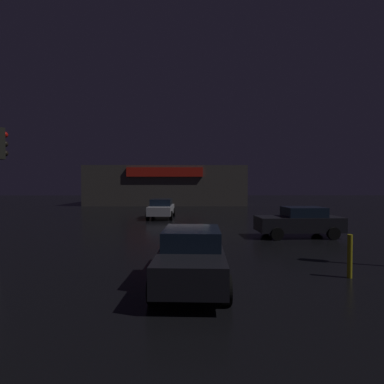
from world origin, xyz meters
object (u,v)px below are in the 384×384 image
(car_near, at_px, (192,255))
(car_crossing, at_px, (161,208))
(car_far, at_px, (299,222))
(store_building, at_px, (167,186))

(car_near, bearing_deg, car_crossing, 97.84)
(car_near, height_order, car_far, car_far)
(store_building, xyz_separation_m, car_near, (2.92, -33.74, -1.82))
(car_far, bearing_deg, store_building, 107.94)
(store_building, distance_m, car_far, 28.01)
(car_near, xyz_separation_m, car_crossing, (-2.21, 16.06, 0.05))
(car_far, xyz_separation_m, car_crossing, (-7.89, 8.91, 0.03))
(car_far, relative_size, car_crossing, 0.97)
(car_crossing, bearing_deg, car_far, -48.44)
(store_building, height_order, car_crossing, store_building)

